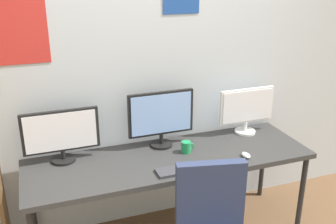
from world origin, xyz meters
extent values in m
cube|color=silver|center=(0.00, 1.02, 1.30)|extent=(4.59, 0.10, 2.60)
cube|color=red|center=(-0.97, 0.97, 1.72)|extent=(0.37, 0.01, 0.52)
cube|color=#333333|center=(0.00, 0.60, 0.72)|extent=(2.19, 0.68, 0.04)
cylinder|color=#262628|center=(1.05, 0.31, 0.35)|extent=(0.04, 0.04, 0.70)
cylinder|color=#262628|center=(-1.05, 0.89, 0.35)|extent=(0.04, 0.04, 0.70)
cylinder|color=#262628|center=(1.05, 0.89, 0.35)|extent=(0.04, 0.04, 0.70)
cube|color=navy|center=(0.05, -0.01, 0.75)|extent=(0.44, 0.16, 0.48)
cylinder|color=black|center=(-0.78, 0.81, 0.75)|extent=(0.18, 0.18, 0.02)
cylinder|color=black|center=(-0.78, 0.81, 0.79)|extent=(0.03, 0.03, 0.06)
cube|color=black|center=(-0.78, 0.81, 0.98)|extent=(0.56, 0.03, 0.32)
cube|color=white|center=(-0.78, 0.80, 0.98)|extent=(0.51, 0.01, 0.29)
cylinder|color=black|center=(0.00, 0.81, 0.75)|extent=(0.18, 0.18, 0.02)
cylinder|color=black|center=(0.00, 0.81, 0.80)|extent=(0.03, 0.03, 0.08)
cube|color=black|center=(0.00, 0.81, 1.02)|extent=(0.54, 0.03, 0.36)
cube|color=#8CB2F2|center=(0.00, 0.80, 1.02)|extent=(0.49, 0.01, 0.32)
cylinder|color=silver|center=(0.78, 0.81, 0.75)|extent=(0.18, 0.18, 0.02)
cylinder|color=silver|center=(0.78, 0.81, 0.80)|extent=(0.03, 0.03, 0.08)
cube|color=silver|center=(0.78, 0.81, 0.99)|extent=(0.50, 0.03, 0.30)
cube|color=white|center=(0.78, 0.80, 0.99)|extent=(0.46, 0.01, 0.27)
cube|color=#38383D|center=(0.00, 0.37, 0.75)|extent=(0.36, 0.13, 0.02)
ellipsoid|color=silver|center=(0.54, 0.40, 0.76)|extent=(0.06, 0.10, 0.03)
cylinder|color=#1E8C4C|center=(0.14, 0.63, 0.79)|extent=(0.08, 0.08, 0.09)
torus|color=#1E8C4C|center=(0.18, 0.63, 0.79)|extent=(0.06, 0.01, 0.06)
camera|label=1|loc=(-0.93, -1.92, 2.13)|focal=41.89mm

